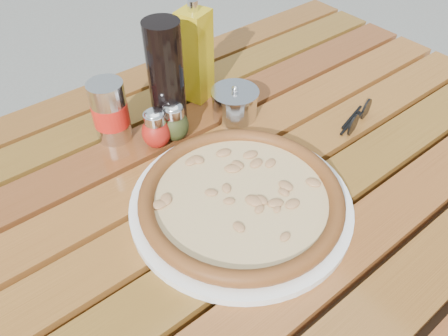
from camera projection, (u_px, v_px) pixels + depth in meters
table at (231, 216)px, 0.80m from camera, size 1.40×0.90×0.75m
plate at (241, 203)px, 0.71m from camera, size 0.44×0.44×0.01m
pizza at (241, 197)px, 0.70m from camera, size 0.39×0.39×0.03m
pepper_shaker at (156, 129)px, 0.80m from camera, size 0.06×0.06×0.08m
oregano_shaker at (174, 122)px, 0.82m from camera, size 0.07×0.07×0.08m
dark_bottle at (166, 79)px, 0.79m from camera, size 0.08×0.08×0.22m
soda_can at (110, 112)px, 0.81m from camera, size 0.07×0.07×0.12m
olive_oil_cruet at (195, 56)px, 0.88m from camera, size 0.07×0.07×0.21m
parmesan_tin at (235, 103)px, 0.87m from camera, size 0.12×0.12×0.07m
sunglasses at (358, 117)px, 0.86m from camera, size 0.11×0.05×0.04m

